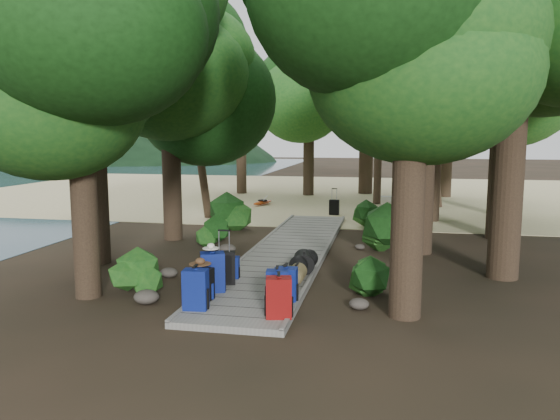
% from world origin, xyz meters
% --- Properties ---
extents(ground, '(120.00, 120.00, 0.00)m').
position_xyz_m(ground, '(0.00, 0.00, 0.00)').
color(ground, '#312318').
rests_on(ground, ground).
extents(sand_beach, '(40.00, 22.00, 0.02)m').
position_xyz_m(sand_beach, '(0.00, 16.00, 0.01)').
color(sand_beach, '#C5B985').
rests_on(sand_beach, ground).
extents(distant_hill, '(32.00, 16.00, 12.00)m').
position_xyz_m(distant_hill, '(-40.00, 48.00, 0.00)').
color(distant_hill, black).
rests_on(distant_hill, ground).
extents(boardwalk, '(2.00, 12.00, 0.12)m').
position_xyz_m(boardwalk, '(0.00, 1.00, 0.06)').
color(boardwalk, slate).
rests_on(boardwalk, ground).
extents(backpack_left_a, '(0.45, 0.33, 0.79)m').
position_xyz_m(backpack_left_a, '(-0.73, -4.26, 0.52)').
color(backpack_left_a, navy).
rests_on(backpack_left_a, boardwalk).
extents(backpack_left_b, '(0.39, 0.30, 0.66)m').
position_xyz_m(backpack_left_b, '(-0.79, -3.68, 0.45)').
color(backpack_left_b, black).
rests_on(backpack_left_b, boardwalk).
extents(backpack_left_c, '(0.55, 0.48, 0.86)m').
position_xyz_m(backpack_left_c, '(-0.78, -3.15, 0.55)').
color(backpack_left_c, navy).
rests_on(backpack_left_c, boardwalk).
extents(backpack_left_d, '(0.36, 0.28, 0.51)m').
position_xyz_m(backpack_left_d, '(-0.71, -2.10, 0.38)').
color(backpack_left_d, navy).
rests_on(backpack_left_d, boardwalk).
extents(backpack_right_a, '(0.48, 0.39, 0.77)m').
position_xyz_m(backpack_right_a, '(0.79, -4.39, 0.50)').
color(backpack_right_a, '#7B0205').
rests_on(backpack_right_a, boardwalk).
extents(backpack_right_b, '(0.43, 0.33, 0.71)m').
position_xyz_m(backpack_right_b, '(0.63, -3.74, 0.47)').
color(backpack_right_b, navy).
rests_on(backpack_right_b, boardwalk).
extents(backpack_right_c, '(0.42, 0.30, 0.70)m').
position_xyz_m(backpack_right_c, '(0.75, -3.51, 0.47)').
color(backpack_right_c, navy).
rests_on(backpack_right_c, boardwalk).
extents(backpack_right_d, '(0.39, 0.32, 0.53)m').
position_xyz_m(backpack_right_d, '(0.60, -2.81, 0.39)').
color(backpack_right_d, '#35401B').
rests_on(backpack_right_d, boardwalk).
extents(duffel_right_khaki, '(0.37, 0.54, 0.36)m').
position_xyz_m(duffel_right_khaki, '(0.73, -2.19, 0.30)').
color(duffel_right_khaki, brown).
rests_on(duffel_right_khaki, boardwalk).
extents(duffel_right_black, '(0.57, 0.78, 0.45)m').
position_xyz_m(duffel_right_black, '(0.74, -1.26, 0.34)').
color(duffel_right_black, black).
rests_on(duffel_right_black, boardwalk).
extents(suitcase_on_boardwalk, '(0.49, 0.35, 0.68)m').
position_xyz_m(suitcase_on_boardwalk, '(-0.71, -2.59, 0.46)').
color(suitcase_on_boardwalk, black).
rests_on(suitcase_on_boardwalk, boardwalk).
extents(lone_suitcase_on_sand, '(0.39, 0.24, 0.59)m').
position_xyz_m(lone_suitcase_on_sand, '(0.49, 8.19, 0.32)').
color(lone_suitcase_on_sand, black).
rests_on(lone_suitcase_on_sand, sand_beach).
extents(hat_brown, '(0.42, 0.42, 0.12)m').
position_xyz_m(hat_brown, '(-0.86, -3.64, 0.84)').
color(hat_brown, '#51351E').
rests_on(hat_brown, backpack_left_b).
extents(hat_white, '(0.32, 0.32, 0.11)m').
position_xyz_m(hat_white, '(-0.80, -3.17, 1.03)').
color(hat_white, silver).
rests_on(hat_white, backpack_left_c).
extents(kayak, '(1.55, 3.09, 0.30)m').
position_xyz_m(kayak, '(-2.95, 10.54, 0.17)').
color(kayak, '#B53C0F').
rests_on(kayak, sand_beach).
extents(sun_lounger, '(0.63, 1.95, 0.63)m').
position_xyz_m(sun_lounger, '(2.58, 9.15, 0.33)').
color(sun_lounger, silver).
rests_on(sun_lounger, sand_beach).
extents(tree_right_a, '(4.81, 4.81, 8.02)m').
position_xyz_m(tree_right_a, '(2.89, -3.58, 4.01)').
color(tree_right_a, black).
rests_on(tree_right_a, ground).
extents(tree_right_b, '(5.46, 5.46, 9.75)m').
position_xyz_m(tree_right_b, '(5.10, -0.48, 4.87)').
color(tree_right_b, black).
rests_on(tree_right_b, ground).
extents(tree_right_c, '(5.40, 5.40, 9.35)m').
position_xyz_m(tree_right_c, '(3.42, 1.80, 4.67)').
color(tree_right_c, black).
rests_on(tree_right_c, ground).
extents(tree_right_d, '(6.62, 6.62, 12.14)m').
position_xyz_m(tree_right_d, '(5.94, 4.35, 6.07)').
color(tree_right_d, black).
rests_on(tree_right_d, ground).
extents(tree_right_e, '(5.41, 5.41, 9.74)m').
position_xyz_m(tree_right_e, '(4.07, 7.48, 4.87)').
color(tree_right_e, black).
rests_on(tree_right_e, ground).
extents(tree_right_f, '(5.21, 5.21, 9.31)m').
position_xyz_m(tree_right_f, '(6.87, 9.44, 4.66)').
color(tree_right_f, black).
rests_on(tree_right_f, ground).
extents(tree_left_a, '(4.29, 4.29, 7.16)m').
position_xyz_m(tree_left_a, '(-3.20, -3.58, 3.58)').
color(tree_left_a, black).
rests_on(tree_left_a, ground).
extents(tree_left_b, '(5.22, 5.22, 9.39)m').
position_xyz_m(tree_left_b, '(-4.54, -0.91, 4.70)').
color(tree_left_b, black).
rests_on(tree_left_b, ground).
extents(tree_left_c, '(4.65, 4.65, 8.09)m').
position_xyz_m(tree_left_c, '(-3.84, 2.32, 4.04)').
color(tree_left_c, black).
rests_on(tree_left_c, ground).
extents(tree_back_a, '(4.62, 4.62, 8.00)m').
position_xyz_m(tree_back_a, '(-1.52, 14.95, 4.00)').
color(tree_back_a, black).
rests_on(tree_back_a, ground).
extents(tree_back_b, '(5.89, 5.89, 10.52)m').
position_xyz_m(tree_back_b, '(1.36, 16.30, 5.26)').
color(tree_back_b, black).
rests_on(tree_back_b, ground).
extents(tree_back_c, '(4.66, 4.66, 8.38)m').
position_xyz_m(tree_back_c, '(5.39, 15.54, 4.19)').
color(tree_back_c, black).
rests_on(tree_back_c, ground).
extents(tree_back_d, '(4.54, 4.54, 7.56)m').
position_xyz_m(tree_back_d, '(-5.16, 15.10, 3.78)').
color(tree_back_d, black).
rests_on(tree_back_d, ground).
extents(palm_right_a, '(4.73, 4.73, 8.06)m').
position_xyz_m(palm_right_a, '(3.44, 6.30, 4.03)').
color(palm_right_a, '#123910').
rests_on(palm_right_a, ground).
extents(palm_right_b, '(4.02, 4.02, 7.77)m').
position_xyz_m(palm_right_b, '(4.72, 11.63, 3.88)').
color(palm_right_b, '#123910').
rests_on(palm_right_b, ground).
extents(palm_right_c, '(4.74, 4.74, 7.55)m').
position_xyz_m(palm_right_c, '(2.32, 12.20, 3.77)').
color(palm_right_c, '#123910').
rests_on(palm_right_c, ground).
extents(palm_left_a, '(4.10, 4.10, 6.52)m').
position_xyz_m(palm_left_a, '(-4.38, 6.50, 3.26)').
color(palm_left_a, '#123910').
rests_on(palm_left_a, ground).
extents(rock_left_a, '(0.48, 0.44, 0.27)m').
position_xyz_m(rock_left_a, '(-1.88, -3.79, 0.13)').
color(rock_left_a, '#4C473F').
rests_on(rock_left_a, ground).
extents(rock_left_b, '(0.40, 0.36, 0.22)m').
position_xyz_m(rock_left_b, '(-2.21, -1.92, 0.11)').
color(rock_left_b, '#4C473F').
rests_on(rock_left_b, ground).
extents(rock_left_c, '(0.45, 0.41, 0.25)m').
position_xyz_m(rock_left_c, '(-1.66, 0.75, 0.13)').
color(rock_left_c, '#4C473F').
rests_on(rock_left_c, ground).
extents(rock_left_d, '(0.33, 0.29, 0.18)m').
position_xyz_m(rock_left_d, '(-2.47, 2.53, 0.09)').
color(rock_left_d, '#4C473F').
rests_on(rock_left_d, ground).
extents(rock_right_a, '(0.37, 0.33, 0.20)m').
position_xyz_m(rock_right_a, '(2.08, -3.34, 0.10)').
color(rock_right_a, '#4C473F').
rests_on(rock_right_a, ground).
extents(rock_right_b, '(0.51, 0.46, 0.28)m').
position_xyz_m(rock_right_b, '(2.20, -1.26, 0.14)').
color(rock_right_b, '#4C473F').
rests_on(rock_right_b, ground).
extents(rock_right_c, '(0.28, 0.25, 0.15)m').
position_xyz_m(rock_right_c, '(1.82, 1.90, 0.08)').
color(rock_right_c, '#4C473F').
rests_on(rock_right_c, ground).
extents(rock_right_d, '(0.63, 0.57, 0.35)m').
position_xyz_m(rock_right_d, '(2.57, 4.26, 0.17)').
color(rock_right_d, '#4C473F').
rests_on(rock_right_d, ground).
extents(shrub_left_a, '(0.94, 0.94, 0.84)m').
position_xyz_m(shrub_left_a, '(-2.26, -3.30, 0.42)').
color(shrub_left_a, '#144516').
rests_on(shrub_left_a, ground).
extents(shrub_left_b, '(0.80, 0.80, 0.72)m').
position_xyz_m(shrub_left_b, '(-2.34, 1.49, 0.36)').
color(shrub_left_b, '#144516').
rests_on(shrub_left_b, ground).
extents(shrub_left_c, '(1.31, 1.31, 1.18)m').
position_xyz_m(shrub_left_c, '(-2.56, 4.46, 0.59)').
color(shrub_left_c, '#144516').
rests_on(shrub_left_c, ground).
extents(shrub_right_a, '(0.89, 0.89, 0.80)m').
position_xyz_m(shrub_right_a, '(2.18, -2.38, 0.40)').
color(shrub_right_a, '#144516').
rests_on(shrub_right_a, ground).
extents(shrub_right_b, '(1.47, 1.47, 1.32)m').
position_xyz_m(shrub_right_b, '(2.43, 1.72, 0.66)').
color(shrub_right_b, '#144516').
rests_on(shrub_right_b, ground).
extents(shrub_right_c, '(0.95, 0.95, 0.86)m').
position_xyz_m(shrub_right_c, '(1.89, 5.46, 0.43)').
color(shrub_right_c, '#144516').
rests_on(shrub_right_c, ground).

